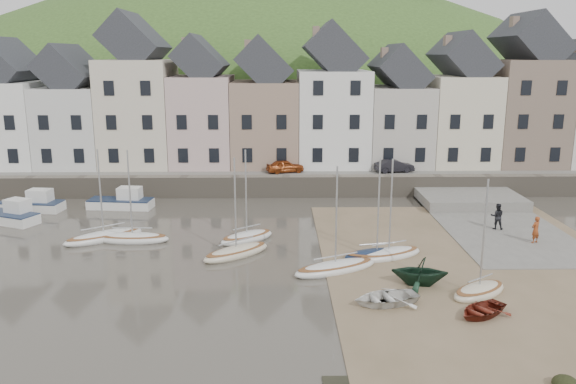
{
  "coord_description": "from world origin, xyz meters",
  "views": [
    {
      "loc": [
        -0.62,
        -31.97,
        12.05
      ],
      "look_at": [
        0.0,
        6.0,
        3.0
      ],
      "focal_mm": 36.29,
      "sensor_mm": 36.0,
      "label": 1
    }
  ],
  "objects_px": {
    "sailboat_0": "(104,236)",
    "car_left": "(285,166)",
    "person_red": "(536,230)",
    "rowboat_red": "(482,310)",
    "person_dark": "(497,216)",
    "rowboat_white": "(386,297)",
    "car_right": "(394,166)",
    "rowboat_green": "(420,271)"
  },
  "relations": [
    {
      "from": "rowboat_white",
      "to": "car_right",
      "type": "distance_m",
      "value": 25.62
    },
    {
      "from": "person_red",
      "to": "rowboat_white",
      "type": "bearing_deg",
      "value": 11.26
    },
    {
      "from": "sailboat_0",
      "to": "rowboat_red",
      "type": "bearing_deg",
      "value": -29.38
    },
    {
      "from": "rowboat_red",
      "to": "car_left",
      "type": "xyz_separation_m",
      "value": [
        -8.92,
        26.39,
        1.83
      ]
    },
    {
      "from": "rowboat_white",
      "to": "rowboat_green",
      "type": "xyz_separation_m",
      "value": [
        2.23,
        2.41,
        0.43
      ]
    },
    {
      "from": "car_left",
      "to": "person_dark",
      "type": "bearing_deg",
      "value": -146.55
    },
    {
      "from": "sailboat_0",
      "to": "person_dark",
      "type": "xyz_separation_m",
      "value": [
        26.81,
        1.71,
        0.78
      ]
    },
    {
      "from": "sailboat_0",
      "to": "rowboat_red",
      "type": "relative_size",
      "value": 2.27
    },
    {
      "from": "car_left",
      "to": "rowboat_green",
      "type": "bearing_deg",
      "value": -178.43
    },
    {
      "from": "sailboat_0",
      "to": "car_left",
      "type": "xyz_separation_m",
      "value": [
        12.2,
        14.5,
        1.92
      ]
    },
    {
      "from": "sailboat_0",
      "to": "car_left",
      "type": "relative_size",
      "value": 1.87
    },
    {
      "from": "rowboat_red",
      "to": "person_red",
      "type": "bearing_deg",
      "value": 110.78
    },
    {
      "from": "rowboat_white",
      "to": "car_left",
      "type": "distance_m",
      "value": 25.5
    },
    {
      "from": "rowboat_green",
      "to": "sailboat_0",
      "type": "bearing_deg",
      "value": -103.66
    },
    {
      "from": "sailboat_0",
      "to": "car_left",
      "type": "height_order",
      "value": "sailboat_0"
    },
    {
      "from": "rowboat_white",
      "to": "rowboat_green",
      "type": "bearing_deg",
      "value": 122.09
    },
    {
      "from": "person_dark",
      "to": "person_red",
      "type": "bearing_deg",
      "value": 127.81
    },
    {
      "from": "person_dark",
      "to": "rowboat_green",
      "type": "bearing_deg",
      "value": 65.56
    },
    {
      "from": "rowboat_white",
      "to": "rowboat_red",
      "type": "bearing_deg",
      "value": 57.09
    },
    {
      "from": "rowboat_green",
      "to": "car_right",
      "type": "xyz_separation_m",
      "value": [
        3.01,
        22.6,
        1.34
      ]
    },
    {
      "from": "person_red",
      "to": "car_left",
      "type": "distance_m",
      "value": 22.53
    },
    {
      "from": "person_dark",
      "to": "car_left",
      "type": "relative_size",
      "value": 0.54
    },
    {
      "from": "rowboat_green",
      "to": "car_right",
      "type": "height_order",
      "value": "car_right"
    },
    {
      "from": "rowboat_green",
      "to": "rowboat_red",
      "type": "relative_size",
      "value": 1.06
    },
    {
      "from": "car_left",
      "to": "sailboat_0",
      "type": "bearing_deg",
      "value": 124.58
    },
    {
      "from": "car_right",
      "to": "rowboat_white",
      "type": "bearing_deg",
      "value": 158.39
    },
    {
      "from": "rowboat_white",
      "to": "person_red",
      "type": "distance_m",
      "value": 14.59
    },
    {
      "from": "person_red",
      "to": "car_left",
      "type": "bearing_deg",
      "value": -72.49
    },
    {
      "from": "rowboat_red",
      "to": "car_right",
      "type": "bearing_deg",
      "value": 142.51
    },
    {
      "from": "rowboat_green",
      "to": "car_left",
      "type": "bearing_deg",
      "value": -153.73
    },
    {
      "from": "person_red",
      "to": "car_right",
      "type": "distance_m",
      "value": 17.03
    },
    {
      "from": "person_dark",
      "to": "car_right",
      "type": "height_order",
      "value": "car_right"
    },
    {
      "from": "rowboat_green",
      "to": "person_red",
      "type": "height_order",
      "value": "person_red"
    },
    {
      "from": "person_red",
      "to": "car_left",
      "type": "relative_size",
      "value": 0.52
    },
    {
      "from": "rowboat_red",
      "to": "person_dark",
      "type": "distance_m",
      "value": 14.75
    },
    {
      "from": "rowboat_white",
      "to": "car_right",
      "type": "relative_size",
      "value": 0.94
    },
    {
      "from": "person_dark",
      "to": "rowboat_red",
      "type": "bearing_deg",
      "value": 81.11
    },
    {
      "from": "person_red",
      "to": "person_dark",
      "type": "height_order",
      "value": "person_dark"
    },
    {
      "from": "rowboat_green",
      "to": "person_red",
      "type": "xyz_separation_m",
      "value": [
        9.1,
        6.75,
        0.17
      ]
    },
    {
      "from": "rowboat_white",
      "to": "rowboat_green",
      "type": "height_order",
      "value": "rowboat_green"
    },
    {
      "from": "rowboat_red",
      "to": "person_dark",
      "type": "height_order",
      "value": "person_dark"
    },
    {
      "from": "car_right",
      "to": "sailboat_0",
      "type": "bearing_deg",
      "value": 113.51
    }
  ]
}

